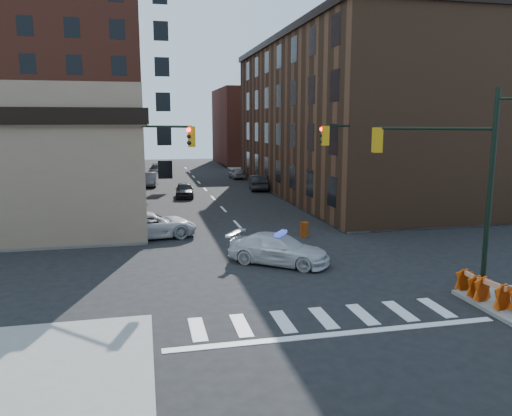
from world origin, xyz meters
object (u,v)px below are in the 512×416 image
pickup (151,225)px  parked_car_wnear (184,190)px  pedestrian_a (85,223)px  barrel_road (304,229)px  barrel_bank (156,227)px  pedestrian_b (55,220)px  barricade_se_a (470,284)px  police_car (279,249)px  parked_car_enear (258,182)px  parked_car_wfar (150,179)px  barricade_nw_a (84,234)px

pickup → parked_car_wnear: bearing=-20.3°
pedestrian_a → barrel_road: pedestrian_a is taller
pedestrian_a → barrel_bank: pedestrian_a is taller
pickup → pedestrian_b: pedestrian_b is taller
pickup → barricade_se_a: 18.10m
police_car → barrel_bank: 9.70m
parked_car_enear → pedestrian_a: (-14.75, -19.00, 0.30)m
pedestrian_a → pedestrian_b: pedestrian_a is taller
police_car → parked_car_enear: parked_car_enear is taller
barricade_se_a → parked_car_wnear: bearing=21.6°
pedestrian_a → parked_car_wfar: bearing=98.6°
parked_car_wfar → barrel_road: 27.95m
parked_car_wfar → pedestrian_a: (-4.03, -24.61, 0.34)m
barrel_road → parked_car_enear: bearing=84.7°
parked_car_wnear → police_car: bearing=-78.8°
pedestrian_b → parked_car_enear: bearing=30.0°
police_car → pedestrian_b: size_ratio=2.99×
pedestrian_b → barricade_nw_a: 3.33m
barricade_nw_a → pedestrian_a: bearing=104.3°
police_car → parked_car_enear: (4.97, 26.15, 0.03)m
parked_car_enear → barricade_se_a: (1.18, -32.46, -0.19)m
pickup → parked_car_wnear: size_ratio=1.38×
parked_car_enear → pedestrian_b: pedestrian_b is taller
pedestrian_a → pedestrian_b: 2.53m
pickup → parked_car_wnear: 16.08m
barrel_road → pedestrian_a: bearing=171.5°
pickup → barrel_bank: (0.30, 0.75, -0.30)m
police_car → parked_car_wfar: size_ratio=1.15×
police_car → barrel_bank: bearing=72.6°
barricade_se_a → parked_car_enear: bearing=6.7°
parked_car_enear → barrel_bank: parked_car_enear is taller
barricade_se_a → barricade_nw_a: bearing=56.6°
barricade_se_a → parked_car_wfar: bearing=22.0°
police_car → barricade_se_a: 8.81m
barricade_nw_a → pickup: bearing=27.1°
parked_car_wfar → parked_car_enear: (10.72, -5.61, 0.04)m
pedestrian_a → barricade_se_a: pedestrian_a is taller
pickup → parked_car_enear: bearing=-38.5°
parked_car_wnear → parked_car_wfar: size_ratio=0.91×
pedestrian_b → parked_car_wfar: bearing=59.3°
police_car → parked_car_enear: 26.62m
parked_car_wnear → barrel_road: (5.78, -17.57, -0.23)m
police_car → barrel_road: 6.04m
barrel_road → barricade_se_a: size_ratio=0.79×
parked_car_wfar → barricade_se_a: size_ratio=3.85×
parked_car_enear → pedestrian_b: bearing=53.9°
barricade_se_a → barricade_nw_a: barricade_nw_a is taller
parked_car_enear → pedestrian_a: pedestrian_a is taller
parked_car_wfar → barrel_road: bearing=-66.7°
parked_car_wnear → parked_car_enear: 8.42m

